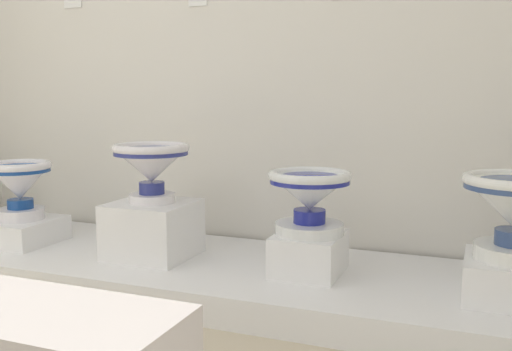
% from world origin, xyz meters
% --- Properties ---
extents(wall_back, '(4.06, 0.06, 2.87)m').
position_xyz_m(wall_back, '(1.93, 2.92, 1.44)').
color(wall_back, silver).
rests_on(wall_back, ground_plane).
extents(display_platform, '(3.29, 0.92, 0.14)m').
position_xyz_m(display_platform, '(1.93, 2.41, 0.07)').
color(display_platform, white).
rests_on(display_platform, ground_plane).
extents(plinth_block_tall_cobalt, '(0.36, 0.38, 0.13)m').
position_xyz_m(plinth_block_tall_cobalt, '(0.70, 2.34, 0.20)').
color(plinth_block_tall_cobalt, white).
rests_on(plinth_block_tall_cobalt, display_platform).
extents(antique_toilet_tall_cobalt, '(0.35, 0.35, 0.32)m').
position_xyz_m(antique_toilet_tall_cobalt, '(0.70, 2.34, 0.47)').
color(antique_toilet_tall_cobalt, white).
rests_on(antique_toilet_tall_cobalt, plinth_block_tall_cobalt).
extents(plinth_block_leftmost, '(0.39, 0.39, 0.28)m').
position_xyz_m(plinth_block_leftmost, '(1.51, 2.37, 0.28)').
color(plinth_block_leftmost, white).
rests_on(plinth_block_leftmost, display_platform).
extents(antique_toilet_leftmost, '(0.38, 0.38, 0.29)m').
position_xyz_m(antique_toilet_leftmost, '(1.51, 2.37, 0.61)').
color(antique_toilet_leftmost, white).
rests_on(antique_toilet_leftmost, plinth_block_leftmost).
extents(plinth_block_pale_glazed, '(0.29, 0.34, 0.18)m').
position_xyz_m(plinth_block_pale_glazed, '(2.32, 2.39, 0.23)').
color(plinth_block_pale_glazed, white).
rests_on(plinth_block_pale_glazed, display_platform).
extents(antique_toilet_pale_glazed, '(0.38, 0.38, 0.29)m').
position_xyz_m(antique_toilet_pale_glazed, '(2.32, 2.39, 0.50)').
color(antique_toilet_pale_glazed, white).
rests_on(antique_toilet_pale_glazed, plinth_block_pale_glazed).
extents(plinth_block_slender_white, '(0.36, 0.37, 0.17)m').
position_xyz_m(plinth_block_slender_white, '(3.16, 2.35, 0.22)').
color(plinth_block_slender_white, white).
rests_on(plinth_block_slender_white, display_platform).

